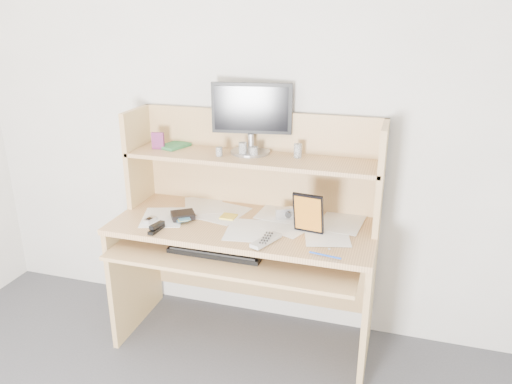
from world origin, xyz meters
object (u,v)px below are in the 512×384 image
(monitor, at_px, (251,116))
(keyboard, at_px, (217,249))
(tv_remote, at_px, (266,240))
(desk, at_px, (248,227))
(game_case, at_px, (308,213))

(monitor, bearing_deg, keyboard, -107.81)
(keyboard, xyz_separation_m, tv_remote, (0.27, -0.03, 0.10))
(tv_remote, bearing_deg, monitor, 137.84)
(desk, bearing_deg, monitor, 99.71)
(keyboard, relative_size, tv_remote, 2.57)
(desk, relative_size, monitor, 3.21)
(desk, distance_m, monitor, 0.61)
(keyboard, height_order, game_case, game_case)
(desk, xyz_separation_m, tv_remote, (0.18, -0.28, 0.07))
(monitor, bearing_deg, desk, -89.45)
(game_case, height_order, monitor, monitor)
(desk, relative_size, game_case, 6.44)
(desk, height_order, keyboard, desk)
(tv_remote, distance_m, monitor, 0.70)
(desk, bearing_deg, game_case, -18.15)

